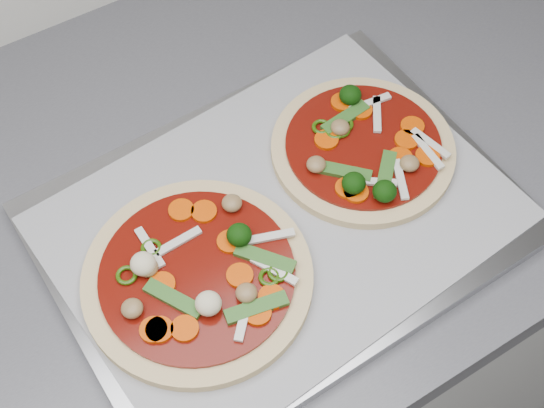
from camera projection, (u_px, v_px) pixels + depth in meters
base_cabinet at (520, 187)px, 1.36m from camera, size 3.60×0.60×0.86m
baking_tray at (280, 221)px, 0.75m from camera, size 0.46×0.34×0.01m
parchment at (280, 217)px, 0.75m from camera, size 0.45×0.35×0.00m
pizza_left at (198, 277)px, 0.70m from camera, size 0.23×0.23×0.04m
pizza_right at (363, 148)px, 0.78m from camera, size 0.21×0.21×0.03m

